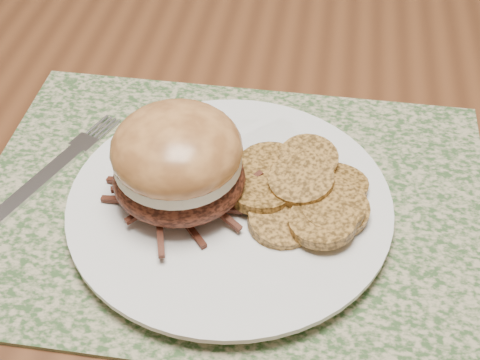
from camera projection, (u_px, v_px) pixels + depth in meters
The scene contains 6 objects.
dining_table at pixel (186, 186), 0.72m from camera, with size 1.50×0.90×0.75m.
placemat at pixel (231, 203), 0.59m from camera, with size 0.45×0.33×0.00m, color #35532A.
dinner_plate at pixel (230, 206), 0.57m from camera, with size 0.26×0.26×0.02m, color white.
pork_sandwich at pixel (178, 162), 0.54m from camera, with size 0.12×0.12×0.08m.
roasted_potatoes at pixel (304, 193), 0.56m from camera, with size 0.14×0.15×0.03m.
fork at pixel (51, 172), 0.61m from camera, with size 0.09×0.18×0.00m.
Camera 1 is at (0.13, -0.49, 1.18)m, focal length 50.00 mm.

